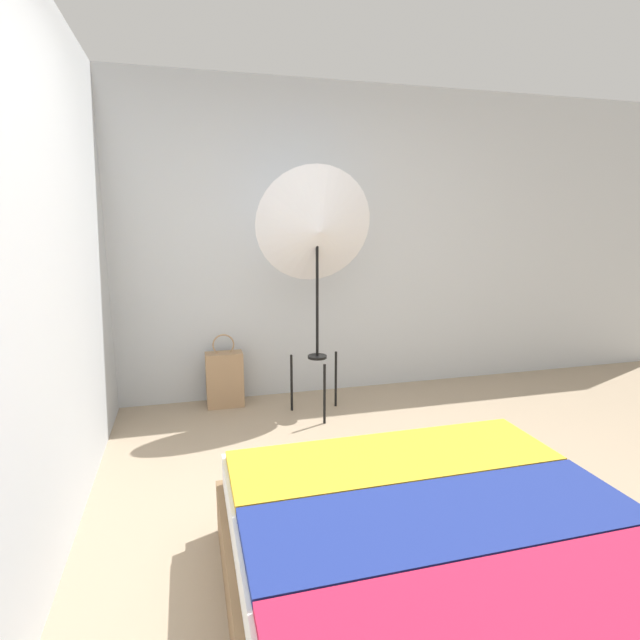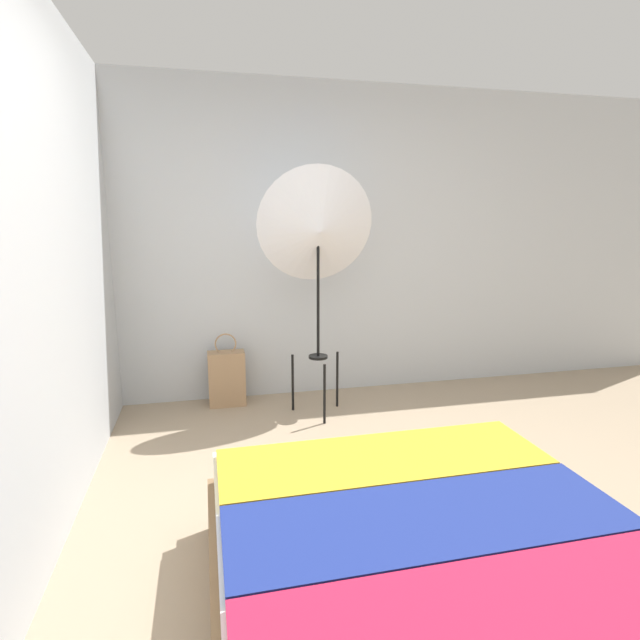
# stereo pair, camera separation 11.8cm
# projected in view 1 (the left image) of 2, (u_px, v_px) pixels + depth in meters

# --- Properties ---
(ground_plane) EXTENTS (14.00, 14.00, 0.00)m
(ground_plane) POSITION_uv_depth(u_px,v_px,m) (410.00, 549.00, 2.31)
(ground_plane) COLOR gray
(wall_back) EXTENTS (8.00, 0.05, 2.60)m
(wall_back) POSITION_uv_depth(u_px,v_px,m) (300.00, 244.00, 4.19)
(wall_back) COLOR #B7BCC1
(wall_back) RESTS_ON ground_plane
(wall_side_left) EXTENTS (0.05, 8.00, 2.60)m
(wall_side_left) POSITION_uv_depth(u_px,v_px,m) (65.00, 259.00, 2.61)
(wall_side_left) COLOR #B7BCC1
(wall_side_left) RESTS_ON ground_plane
(bed) EXTENTS (1.56, 2.07, 0.46)m
(bed) POSITION_uv_depth(u_px,v_px,m) (479.00, 619.00, 1.62)
(bed) COLOR brown
(bed) RESTS_ON ground_plane
(photo_umbrella) EXTENTS (0.89, 0.43, 1.89)m
(photo_umbrella) POSITION_uv_depth(u_px,v_px,m) (317.00, 229.00, 3.66)
(photo_umbrella) COLOR black
(photo_umbrella) RESTS_ON ground_plane
(tote_bag) EXTENTS (0.30, 0.15, 0.60)m
(tote_bag) POSITION_uv_depth(u_px,v_px,m) (225.00, 379.00, 4.05)
(tote_bag) COLOR #9E7A56
(tote_bag) RESTS_ON ground_plane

